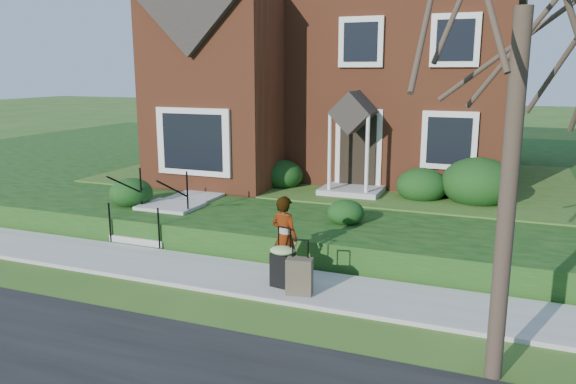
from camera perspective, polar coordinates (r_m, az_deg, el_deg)
The scene contains 10 objects.
ground at distance 10.99m, azimuth -7.35°, elevation -8.45°, with size 120.00×120.00×0.00m, color #2D5119.
sidewalk at distance 10.98m, azimuth -7.35°, elevation -8.25°, with size 60.00×1.60×0.08m, color #9E9B93.
terrace at distance 20.21m, azimuth 18.34°, elevation 1.45°, with size 44.00×20.00×0.60m, color #0F380F.
walkway at distance 16.20m, azimuth -6.61°, elevation 0.64°, with size 1.20×6.00×0.06m, color #9E9B93.
main_house at distance 19.35m, azimuth 6.08°, elevation 16.32°, with size 10.40×10.20×9.40m.
front_steps at distance 13.62m, azimuth -12.87°, elevation -2.49°, with size 1.40×2.02×1.50m.
foundation_shrubs at distance 14.98m, azimuth 5.30°, elevation 1.66°, with size 10.28×4.86×1.28m.
woman at distance 10.33m, azimuth -0.35°, elevation -4.65°, with size 0.57×0.37×1.56m, color #999999.
suitcase_black at distance 10.03m, azimuth -0.57°, elevation -7.33°, with size 0.51×0.44×1.09m.
suitcase_olive at distance 9.75m, azimuth 1.17°, elevation -8.56°, with size 0.48×0.32×0.97m.
Camera 1 is at (5.06, -8.96, 3.87)m, focal length 35.00 mm.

